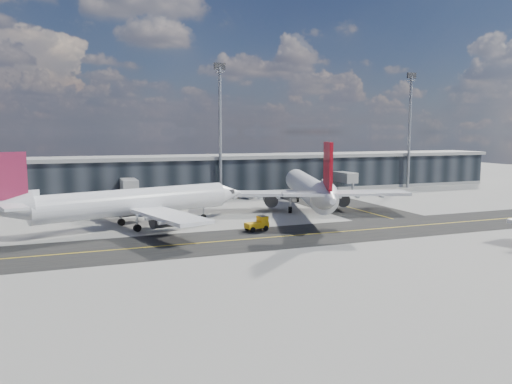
# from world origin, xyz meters

# --- Properties ---
(ground) EXTENTS (300.00, 300.00, 0.00)m
(ground) POSITION_xyz_m (0.00, 0.00, 0.00)
(ground) COLOR gray
(ground) RESTS_ON ground
(taxiway_lanes) EXTENTS (180.00, 63.00, 0.03)m
(taxiway_lanes) POSITION_xyz_m (3.91, 10.74, 0.01)
(taxiway_lanes) COLOR black
(taxiway_lanes) RESTS_ON ground
(terminal_concourse) EXTENTS (152.00, 19.80, 8.80)m
(terminal_concourse) POSITION_xyz_m (0.04, 54.93, 4.09)
(terminal_concourse) COLOR black
(terminal_concourse) RESTS_ON ground
(floodlight_masts) EXTENTS (102.50, 0.70, 28.90)m
(floodlight_masts) POSITION_xyz_m (0.00, 48.00, 15.61)
(floodlight_masts) COLOR gray
(floodlight_masts) RESTS_ON ground
(airliner_af) EXTENTS (38.74, 33.36, 11.66)m
(airliner_af) POSITION_xyz_m (-22.98, 17.25, 3.85)
(airliner_af) COLOR white
(airliner_af) RESTS_ON ground
(airliner_redtail) EXTENTS (36.41, 42.21, 12.79)m
(airliner_redtail) POSITION_xyz_m (7.95, 20.99, 4.22)
(airliner_redtail) COLOR white
(airliner_redtail) RESTS_ON ground
(baggage_tug) EXTENTS (3.56, 2.25, 2.08)m
(baggage_tug) POSITION_xyz_m (-6.03, 9.01, 1.04)
(baggage_tug) COLOR #FEB50D
(baggage_tug) RESTS_ON ground
(service_van) EXTENTS (5.16, 5.68, 1.47)m
(service_van) POSITION_xyz_m (3.34, 42.80, 0.74)
(service_van) COLOR white
(service_van) RESTS_ON ground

